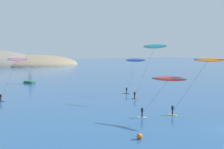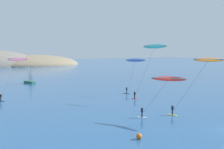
% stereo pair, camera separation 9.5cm
% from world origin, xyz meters
% --- Properties ---
extents(sailboat_near, '(2.38, 5.97, 5.70)m').
position_xyz_m(sailboat_near, '(-4.46, 68.32, 0.64)').
color(sailboat_near, '#23664C').
rests_on(sailboat_near, ground).
extents(kitesurfer_pink, '(5.48, 6.34, 9.07)m').
position_xyz_m(kitesurfer_pink, '(-17.38, 36.57, 8.01)').
color(kitesurfer_pink, '#2D2D33').
rests_on(kitesurfer_pink, ground).
extents(kitesurfer_red, '(4.47, 6.85, 6.62)m').
position_xyz_m(kitesurfer_red, '(-3.51, 9.25, 5.75)').
color(kitesurfer_red, silver).
rests_on(kitesurfer_red, ground).
extents(kitesurfer_blue, '(3.02, 5.58, 8.59)m').
position_xyz_m(kitesurfer_blue, '(8.53, 31.17, 7.47)').
color(kitesurfer_blue, '#2D2D33').
rests_on(kitesurfer_blue, ground).
extents(kitesurfer_cyan, '(3.30, 8.06, 11.79)m').
position_xyz_m(kitesurfer_cyan, '(6.02, 22.19, 10.51)').
color(kitesurfer_cyan, red).
rests_on(kitesurfer_cyan, ground).
extents(kitesurfer_orange, '(2.88, 8.75, 9.38)m').
position_xyz_m(kitesurfer_orange, '(1.01, 5.96, 8.27)').
color(kitesurfer_orange, yellow).
rests_on(kitesurfer_orange, ground).
extents(marker_buoy, '(0.70, 0.70, 0.70)m').
position_xyz_m(marker_buoy, '(-12.59, 4.61, 0.35)').
color(marker_buoy, orange).
rests_on(marker_buoy, ground).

